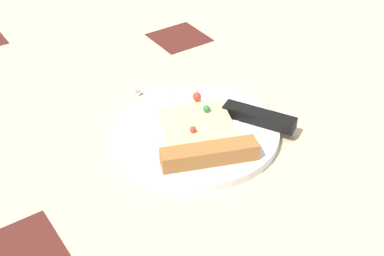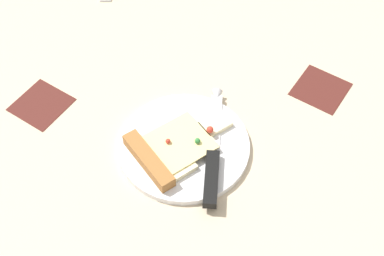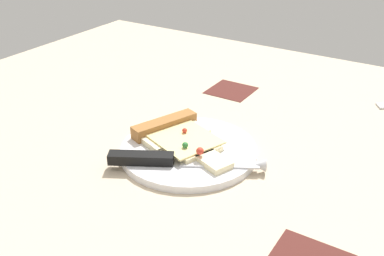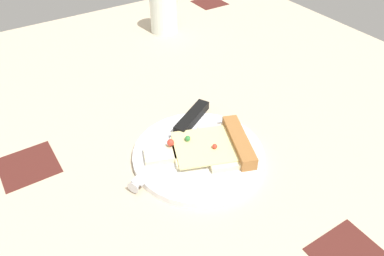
# 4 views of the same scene
# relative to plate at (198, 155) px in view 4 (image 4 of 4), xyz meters

# --- Properties ---
(ground_plane) EXTENTS (1.30, 1.30, 0.03)m
(ground_plane) POSITION_rel_plate_xyz_m (-0.00, 0.06, -0.02)
(ground_plane) COLOR #C6B293
(ground_plane) RESTS_ON ground
(plate) EXTENTS (0.22, 0.22, 0.01)m
(plate) POSITION_rel_plate_xyz_m (0.00, 0.00, 0.00)
(plate) COLOR silver
(plate) RESTS_ON ground_plane
(pizza_slice) EXTENTS (0.19, 0.14, 0.02)m
(pizza_slice) POSITION_rel_plate_xyz_m (0.02, -0.01, 0.01)
(pizza_slice) COLOR beige
(pizza_slice) RESTS_ON plate
(knife) EXTENTS (0.22, 0.14, 0.02)m
(knife) POSITION_rel_plate_xyz_m (-0.00, 0.06, 0.01)
(knife) COLOR silver
(knife) RESTS_ON plate
(drinking_glass) EXTENTS (0.07, 0.07, 0.11)m
(drinking_glass) POSITION_rel_plate_xyz_m (0.20, 0.47, 0.05)
(drinking_glass) COLOR silver
(drinking_glass) RESTS_ON ground_plane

